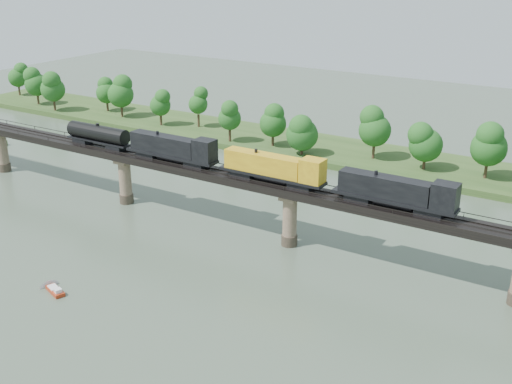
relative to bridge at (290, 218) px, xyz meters
The scene contains 7 objects.
ground 30.49m from the bridge, 90.00° to the right, with size 400.00×400.00×0.00m, color #3B4B3B.
far_bank 55.20m from the bridge, 90.00° to the left, with size 300.00×24.00×1.60m, color #2B461C.
bridge is the anchor object (origin of this frame).
bridge_superstructure 6.33m from the bridge, 90.00° to the left, with size 220.00×4.90×0.75m.
far_treeline 51.30m from the bridge, 99.23° to the left, with size 289.06×17.54×13.60m.
freight_train 14.44m from the bridge, behind, with size 84.63×3.30×5.83m.
motorboat 42.22m from the bridge, 123.25° to the right, with size 4.56×2.90×1.20m.
Camera 1 is at (51.33, -64.32, 51.13)m, focal length 45.00 mm.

